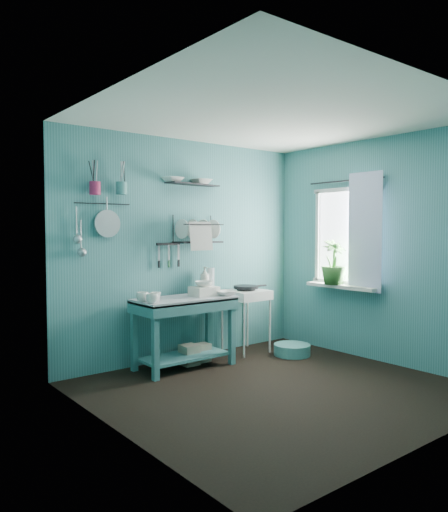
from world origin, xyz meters
TOP-DOWN VIEW (x-y plane):
  - floor at (0.00, 0.00)m, footprint 3.20×3.20m
  - ceiling at (0.00, 0.00)m, footprint 3.20×3.20m
  - wall_back at (0.00, 1.50)m, footprint 3.20×0.00m
  - wall_front at (0.00, -1.50)m, footprint 3.20×0.00m
  - wall_left at (-1.60, 0.00)m, footprint 0.00×3.00m
  - wall_right at (1.60, 0.00)m, footprint 0.00×3.00m
  - work_counter at (-0.26, 1.14)m, footprint 1.11×0.63m
  - mug_left at (-0.74, 0.98)m, footprint 0.12×0.12m
  - mug_mid at (-0.64, 1.08)m, footprint 0.14×0.14m
  - mug_right at (-0.76, 1.14)m, footprint 0.17×0.17m
  - wash_tub at (-0.01, 1.12)m, footprint 0.28×0.22m
  - tub_bowl at (-0.01, 1.12)m, footprint 0.20×0.19m
  - soap_bottle at (0.16, 1.34)m, footprint 0.11×0.12m
  - water_bottle at (0.26, 1.36)m, footprint 0.09×0.09m
  - counter_bowl at (0.19, 0.99)m, footprint 0.22×0.22m
  - hotplate_stand at (0.71, 1.25)m, footprint 0.55×0.55m
  - frying_pan at (0.71, 1.25)m, footprint 0.30×0.30m
  - knife_strip at (-0.25, 1.47)m, footprint 0.32×0.05m
  - dish_rack at (0.08, 1.37)m, footprint 0.55×0.24m
  - upper_shelf at (0.04, 1.40)m, footprint 0.72×0.28m
  - shelf_bowl_left at (-0.23, 1.40)m, footprint 0.24×0.24m
  - shelf_bowl_right at (0.15, 1.40)m, footprint 0.25×0.25m
  - utensil_cup_magenta at (-1.13, 1.42)m, footprint 0.11×0.11m
  - utensil_cup_teal at (-0.84, 1.42)m, footprint 0.11×0.11m
  - colander at (-0.99, 1.45)m, footprint 0.28×0.03m
  - ladle_outer at (-1.31, 1.46)m, footprint 0.01×0.01m
  - ladle_inner at (-1.27, 1.46)m, footprint 0.01×0.01m
  - hook_rail at (-1.03, 1.47)m, footprint 0.60×0.01m
  - window_glass at (1.59, 0.45)m, footprint 0.00×1.10m
  - windowsill at (1.50, 0.45)m, footprint 0.16×0.95m
  - curtain at (1.52, 0.15)m, footprint 0.00×1.35m
  - curtain_rod at (1.54, 0.45)m, footprint 0.02×1.05m
  - potted_plant at (1.46, 0.54)m, footprint 0.34×0.34m
  - storage_tin_large at (-0.16, 1.19)m, footprint 0.18×0.18m
  - storage_tin_small at (0.04, 1.22)m, footprint 0.15×0.15m
  - floor_basin at (1.02, 0.78)m, footprint 0.43×0.43m

SIDE VIEW (x-z plane):
  - floor at x=0.00m, z-range 0.00..0.00m
  - floor_basin at x=1.02m, z-range 0.00..0.13m
  - storage_tin_small at x=0.04m, z-range 0.00..0.20m
  - storage_tin_large at x=-0.16m, z-range 0.00..0.22m
  - hotplate_stand at x=0.71m, z-range 0.00..0.75m
  - work_counter at x=-0.26m, z-range 0.00..0.75m
  - counter_bowl at x=0.19m, z-range 0.75..0.81m
  - frying_pan at x=0.71m, z-range 0.77..0.80m
  - mug_mid at x=-0.64m, z-range 0.75..0.85m
  - mug_left at x=-0.74m, z-range 0.75..0.85m
  - mug_right at x=-0.76m, z-range 0.75..0.85m
  - wash_tub at x=-0.01m, z-range 0.75..0.85m
  - windowsill at x=1.50m, z-range 0.79..0.83m
  - tub_bowl at x=-0.01m, z-range 0.85..0.92m
  - water_bottle at x=0.26m, z-range 0.75..1.03m
  - soap_bottle at x=0.16m, z-range 0.75..1.05m
  - potted_plant at x=1.46m, z-range 0.83..1.36m
  - wall_back at x=0.00m, z-range -0.35..2.85m
  - wall_front at x=0.00m, z-range -0.35..2.85m
  - wall_left at x=-1.60m, z-range -0.25..2.75m
  - wall_right at x=1.60m, z-range -0.25..2.75m
  - knife_strip at x=-0.25m, z-range 1.30..1.33m
  - window_glass at x=1.59m, z-range 0.85..1.95m
  - ladle_inner at x=-1.27m, z-range 1.27..1.57m
  - curtain at x=1.52m, z-range 0.77..2.12m
  - dish_rack at x=0.08m, z-range 1.33..1.65m
  - colander at x=-0.99m, z-range 1.40..1.68m
  - ladle_outer at x=-1.31m, z-range 1.40..1.70m
  - hook_rail at x=-1.03m, z-range 1.73..1.75m
  - utensil_cup_magenta at x=-1.13m, z-range 1.82..1.95m
  - utensil_cup_teal at x=-0.84m, z-range 1.84..1.97m
  - upper_shelf at x=0.04m, z-range 1.98..2.00m
  - shelf_bowl_left at x=-0.23m, z-range 2.00..2.06m
  - curtain_rod at x=1.54m, z-range 2.04..2.06m
  - shelf_bowl_right at x=0.15m, z-range 2.08..2.13m
  - ceiling at x=0.00m, z-range 2.50..2.50m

